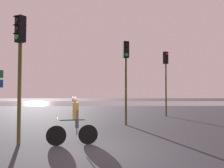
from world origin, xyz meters
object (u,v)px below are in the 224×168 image
traffic_light_center (126,67)px  cyclist (74,120)px  traffic_light_far_right (166,72)px  traffic_light_near_left (20,55)px

traffic_light_center → cyclist: 5.47m
traffic_light_far_right → traffic_light_center: bearing=21.7°
traffic_light_far_right → cyclist: traffic_light_far_right is taller
traffic_light_far_right → cyclist: 10.50m
traffic_light_near_left → traffic_light_far_right: 11.28m
traffic_light_near_left → traffic_light_center: traffic_light_center is taller
traffic_light_center → traffic_light_far_right: (3.32, 4.17, 0.14)m
traffic_light_center → cyclist: (-2.11, -4.47, -2.34)m
traffic_light_center → traffic_light_near_left: bearing=33.2°
traffic_light_near_left → traffic_light_far_right: size_ratio=0.91×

